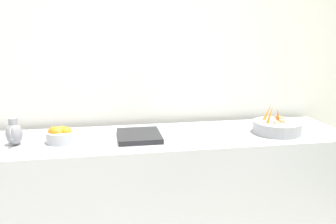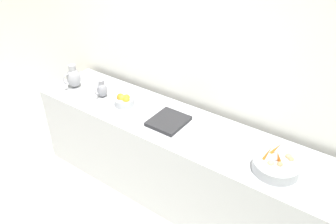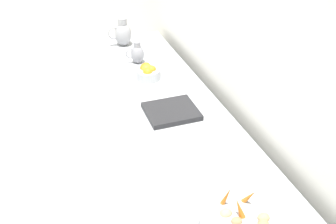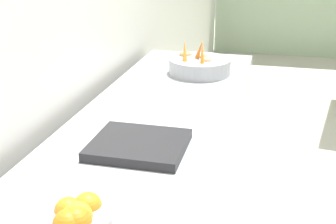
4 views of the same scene
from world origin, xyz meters
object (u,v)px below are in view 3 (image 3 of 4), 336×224
Objects in this scene: orange_bowl at (148,72)px; metal_pitcher_tall at (123,33)px; vegetable_colander at (237,222)px; metal_pitcher_short at (137,54)px.

orange_bowl is 0.69m from metal_pitcher_tall.
vegetable_colander is at bearing 89.50° from metal_pitcher_tall.
metal_pitcher_short is at bearing 93.40° from metal_pitcher_tall.
vegetable_colander is at bearing 88.34° from orange_bowl.
metal_pitcher_short reaches higher than orange_bowl.
vegetable_colander is 1.91× the size of metal_pitcher_short.
vegetable_colander reaches higher than metal_pitcher_short.
metal_pitcher_tall is at bearing -86.60° from metal_pitcher_short.
metal_pitcher_short is (0.00, -0.29, 0.03)m from orange_bowl.
vegetable_colander is 1.85m from metal_pitcher_short.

